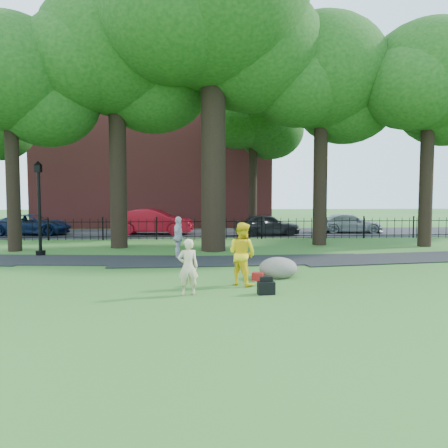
{
  "coord_description": "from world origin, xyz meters",
  "views": [
    {
      "loc": [
        -0.84,
        -12.77,
        2.61
      ],
      "look_at": [
        0.15,
        2.0,
        1.57
      ],
      "focal_mm": 35.0,
      "sensor_mm": 36.0,
      "label": 1
    }
  ],
  "objects": [
    {
      "name": "red_bag",
      "position": [
        1.05,
        0.11,
        0.12
      ],
      "size": [
        0.4,
        0.33,
        0.23
      ],
      "primitive_type": "cube",
      "rotation": [
        0.0,
        0.0,
        -0.4
      ],
      "color": "maroon",
      "rests_on": "ground"
    },
    {
      "name": "silver_car",
      "position": [
        9.4,
        15.49,
        0.62
      ],
      "size": [
        4.43,
        2.09,
        1.25
      ],
      "primitive_type": "imported",
      "rotation": [
        0.0,
        0.0,
        1.49
      ],
      "color": "#95989D",
      "rests_on": "ground"
    },
    {
      "name": "boulder",
      "position": [
        1.74,
        0.51,
        0.35
      ],
      "size": [
        1.29,
        1.04,
        0.7
      ],
      "primitive_type": "ellipsoid",
      "rotation": [
        0.0,
        0.0,
        -0.12
      ],
      "color": "slate",
      "rests_on": "ground"
    },
    {
      "name": "backpack",
      "position": [
        1.0,
        -1.7,
        0.16
      ],
      "size": [
        0.45,
        0.3,
        0.33
      ],
      "primitive_type": "cube",
      "rotation": [
        0.0,
        0.0,
        0.06
      ],
      "color": "black",
      "rests_on": "ground"
    },
    {
      "name": "man",
      "position": [
        0.5,
        -0.49,
        0.9
      ],
      "size": [
        1.1,
        1.09,
        1.79
      ],
      "primitive_type": "imported",
      "rotation": [
        0.0,
        0.0,
        2.39
      ],
      "color": "yellow",
      "rests_on": "ground"
    },
    {
      "name": "tree_row",
      "position": [
        0.52,
        8.4,
        8.15
      ],
      "size": [
        26.82,
        7.96,
        12.42
      ],
      "color": "black",
      "rests_on": "ground"
    },
    {
      "name": "big_tree",
      "position": [
        0.13,
        7.09,
        10.14
      ],
      "size": [
        10.08,
        8.61,
        14.37
      ],
      "color": "black",
      "rests_on": "ground"
    },
    {
      "name": "brick_building",
      "position": [
        -4.0,
        24.0,
        6.0
      ],
      "size": [
        18.0,
        8.0,
        12.0
      ],
      "primitive_type": "cube",
      "color": "maroon",
      "rests_on": "ground"
    },
    {
      "name": "lamppost",
      "position": [
        -7.31,
        5.87,
        1.94
      ],
      "size": [
        0.39,
        0.39,
        3.96
      ],
      "rotation": [
        0.0,
        0.0,
        -0.08
      ],
      "color": "black",
      "rests_on": "ground"
    },
    {
      "name": "iron_fence",
      "position": [
        0.0,
        12.0,
        0.6
      ],
      "size": [
        44.0,
        0.04,
        1.2
      ],
      "color": "black",
      "rests_on": "ground"
    },
    {
      "name": "pedestrian",
      "position": [
        -1.51,
        4.87,
        0.84
      ],
      "size": [
        0.6,
        1.05,
        1.68
      ],
      "primitive_type": "imported",
      "rotation": [
        0.0,
        0.0,
        1.37
      ],
      "color": "silver",
      "rests_on": "ground"
    },
    {
      "name": "ground",
      "position": [
        0.0,
        0.0,
        0.0
      ],
      "size": [
        120.0,
        120.0,
        0.0
      ],
      "primitive_type": "plane",
      "color": "#2D5A1F",
      "rests_on": "ground"
    },
    {
      "name": "woman",
      "position": [
        -1.02,
        -1.64,
        0.73
      ],
      "size": [
        0.58,
        0.42,
        1.46
      ],
      "primitive_type": "imported",
      "rotation": [
        0.0,
        0.0,
        3.29
      ],
      "color": "beige",
      "rests_on": "ground"
    },
    {
      "name": "grey_car",
      "position": [
        3.62,
        13.85,
        0.68
      ],
      "size": [
        4.04,
        1.78,
        1.35
      ],
      "primitive_type": "imported",
      "rotation": [
        0.0,
        0.0,
        1.62
      ],
      "color": "black",
      "rests_on": "ground"
    },
    {
      "name": "street",
      "position": [
        0.0,
        16.0,
        0.0
      ],
      "size": [
        80.0,
        7.0,
        0.02
      ],
      "primitive_type": "cube",
      "color": "black",
      "rests_on": "ground"
    },
    {
      "name": "navy_van",
      "position": [
        -11.02,
        15.27,
        0.65
      ],
      "size": [
        4.77,
        2.36,
        1.3
      ],
      "primitive_type": "imported",
      "rotation": [
        0.0,
        0.0,
        1.53
      ],
      "color": "#0B1837",
      "rests_on": "ground"
    },
    {
      "name": "footpath",
      "position": [
        1.0,
        3.9,
        0.0
      ],
      "size": [
        36.07,
        3.85,
        0.03
      ],
      "primitive_type": "cube",
      "rotation": [
        0.0,
        0.0,
        0.03
      ],
      "color": "black",
      "rests_on": "ground"
    },
    {
      "name": "red_sedan",
      "position": [
        -3.46,
        15.22,
        0.82
      ],
      "size": [
        5.11,
        2.25,
        1.63
      ],
      "primitive_type": "imported",
      "rotation": [
        0.0,
        0.0,
        1.46
      ],
      "color": "#AB0D1B",
      "rests_on": "ground"
    }
  ]
}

